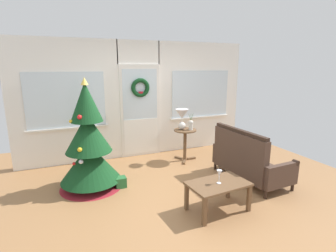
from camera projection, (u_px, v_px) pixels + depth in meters
The scene contains 10 objects.
ground_plane at pixel (178, 193), 4.22m from camera, with size 6.76×6.76×0.00m, color #996B42.
back_wall_with_door at pixel (140, 99), 5.81m from camera, with size 5.20×0.19×2.55m.
christmas_tree at pixel (89, 148), 4.31m from camera, with size 1.04×1.04×1.84m.
settee_sofa at pixel (247, 160), 4.64m from camera, with size 0.79×1.47×0.96m.
side_table at pixel (185, 139), 5.60m from camera, with size 0.50×0.48×0.69m.
table_lamp at pixel (182, 116), 5.50m from camera, with size 0.28×0.28×0.44m.
flower_vase at pixel (191, 124), 5.51m from camera, with size 0.11×0.10×0.35m.
coffee_table at pixel (218, 187), 3.66m from camera, with size 0.88×0.59×0.42m.
wine_glass at pixel (219, 174), 3.60m from camera, with size 0.08×0.08×0.20m.
gift_box at pixel (121, 182), 4.43m from camera, with size 0.18×0.16×0.18m, color #266633.
Camera 1 is at (-1.64, -3.51, 2.02)m, focal length 27.90 mm.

